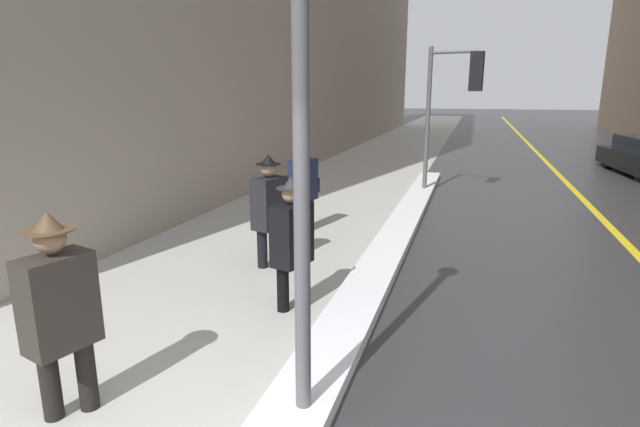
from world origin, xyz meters
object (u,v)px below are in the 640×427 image
Objects in this scene: pedestrian_in_glasses at (292,239)px; pedestrian_with_shoulder_bag at (304,185)px; lamp_post at (301,83)px; pedestrian_in_fedora at (59,309)px; traffic_light_near at (458,89)px; pedestrian_trailing at (270,207)px.

pedestrian_in_glasses is 3.42m from pedestrian_with_shoulder_bag.
lamp_post reaches higher than pedestrian_in_glasses.
pedestrian_in_glasses is (1.01, 2.40, -0.04)m from pedestrian_in_fedora.
lamp_post is 2.64× the size of pedestrian_with_shoulder_bag.
pedestrian_in_glasses is 1.00× the size of pedestrian_with_shoulder_bag.
traffic_light_near reaches higher than pedestrian_trailing.
lamp_post is 5.74m from pedestrian_with_shoulder_bag.
pedestrian_in_fedora is at bearing 15.54° from pedestrian_with_shoulder_bag.
pedestrian_in_fedora is 5.67m from pedestrian_with_shoulder_bag.
pedestrian_with_shoulder_bag is (-0.15, 1.95, -0.02)m from pedestrian_trailing.
pedestrian_with_shoulder_bag is at bearing -159.74° from pedestrian_trailing.
pedestrian_in_glasses is (-1.47, -7.56, -1.72)m from traffic_light_near.
pedestrian_in_fedora is at bearing 13.07° from pedestrian_trailing.
pedestrian_in_fedora is at bearing -165.10° from lamp_post.
pedestrian_trailing is at bearing -132.19° from pedestrian_in_glasses.
pedestrian_trailing is 1.04× the size of pedestrian_with_shoulder_bag.
pedestrian_trailing is 1.95m from pedestrian_with_shoulder_bag.
traffic_light_near reaches higher than pedestrian_in_glasses.
lamp_post is at bearing 38.35° from pedestrian_in_glasses.
pedestrian_with_shoulder_bag is at bearing 108.84° from lamp_post.
pedestrian_in_glasses is at bearing 172.94° from pedestrian_in_fedora.
pedestrian_with_shoulder_bag is (0.03, 5.67, -0.03)m from pedestrian_in_fedora.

